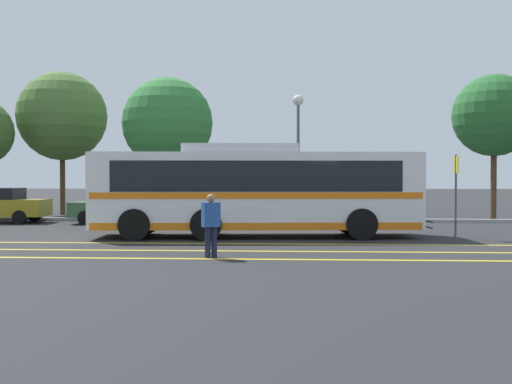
# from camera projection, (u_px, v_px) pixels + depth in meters

# --- Properties ---
(ground_plane) EXTENTS (220.00, 220.00, 0.00)m
(ground_plane) POSITION_uv_depth(u_px,v_px,m) (297.00, 237.00, 19.94)
(ground_plane) COLOR #262628
(lane_strip_0) EXTENTS (30.63, 0.20, 0.01)m
(lane_strip_0) POSITION_uv_depth(u_px,v_px,m) (252.00, 244.00, 17.72)
(lane_strip_0) COLOR gold
(lane_strip_0) RESTS_ON ground_plane
(lane_strip_1) EXTENTS (30.63, 0.20, 0.01)m
(lane_strip_1) POSITION_uv_depth(u_px,v_px,m) (248.00, 251.00, 15.90)
(lane_strip_1) COLOR gold
(lane_strip_1) RESTS_ON ground_plane
(lane_strip_2) EXTENTS (30.63, 0.20, 0.01)m
(lane_strip_2) POSITION_uv_depth(u_px,v_px,m) (243.00, 259.00, 14.29)
(lane_strip_2) COLOR gold
(lane_strip_2) RESTS_ON ground_plane
(curb_strip) EXTENTS (38.63, 0.36, 0.15)m
(curb_strip) POSITION_uv_depth(u_px,v_px,m) (265.00, 220.00, 27.12)
(curb_strip) COLOR #99999E
(curb_strip) RESTS_ON ground_plane
(transit_bus) EXTENTS (11.09, 3.33, 3.06)m
(transit_bus) POSITION_uv_depth(u_px,v_px,m) (256.00, 189.00, 19.89)
(transit_bus) COLOR white
(transit_bus) RESTS_ON ground_plane
(parked_car_1) EXTENTS (4.11, 1.98, 1.35)m
(parked_car_1) POSITION_uv_depth(u_px,v_px,m) (120.00, 207.00, 26.03)
(parked_car_1) COLOR #335B33
(parked_car_1) RESTS_ON ground_plane
(pedestrian_0) EXTENTS (0.47, 0.40, 1.55)m
(pedestrian_0) POSITION_uv_depth(u_px,v_px,m) (211.00, 222.00, 14.55)
(pedestrian_0) COLOR #191E38
(pedestrian_0) RESTS_ON ground_plane
(bus_stop_sign) EXTENTS (0.07, 0.40, 2.72)m
(bus_stop_sign) POSITION_uv_depth(u_px,v_px,m) (456.00, 186.00, 19.45)
(bus_stop_sign) COLOR #59595E
(bus_stop_sign) RESTS_ON ground_plane
(street_lamp) EXTENTS (0.52, 0.52, 5.93)m
(street_lamp) POSITION_uv_depth(u_px,v_px,m) (298.00, 128.00, 28.33)
(street_lamp) COLOR #59595E
(street_lamp) RESTS_ON ground_plane
(tree_0) EXTENTS (3.94, 3.94, 6.98)m
(tree_0) POSITION_uv_depth(u_px,v_px,m) (494.00, 116.00, 28.79)
(tree_0) COLOR #513823
(tree_0) RESTS_ON ground_plane
(tree_1) EXTENTS (4.48, 4.48, 6.96)m
(tree_1) POSITION_uv_depth(u_px,v_px,m) (168.00, 123.00, 29.60)
(tree_1) COLOR #513823
(tree_1) RESTS_ON ground_plane
(tree_3) EXTENTS (4.82, 4.82, 7.79)m
(tree_3) POSITION_uv_depth(u_px,v_px,m) (62.00, 116.00, 32.64)
(tree_3) COLOR #513823
(tree_3) RESTS_ON ground_plane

